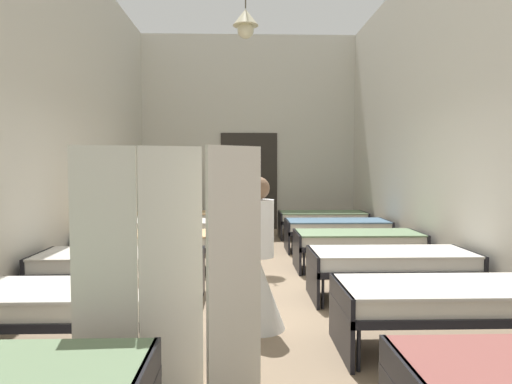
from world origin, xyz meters
TOP-DOWN VIEW (x-y plane):
  - ground_plane at (0.00, 0.00)m, footprint 5.88×11.23m
  - room_shell at (0.00, 1.17)m, footprint 5.68×10.83m
  - bed_left_row_1 at (-1.59, -2.31)m, footprint 1.90×0.84m
  - bed_right_row_1 at (1.59, -2.31)m, footprint 1.90×0.84m
  - bed_left_row_2 at (-1.59, -0.77)m, footprint 1.90×0.84m
  - bed_right_row_2 at (1.59, -0.77)m, footprint 1.90×0.84m
  - bed_left_row_3 at (-1.59, 0.77)m, footprint 1.90×0.84m
  - bed_right_row_3 at (1.59, 0.77)m, footprint 1.90×0.84m
  - bed_left_row_4 at (-1.59, 2.31)m, footprint 1.90×0.84m
  - bed_right_row_4 at (1.59, 2.31)m, footprint 1.90×0.84m
  - bed_left_row_5 at (-1.59, 3.84)m, footprint 1.90×0.84m
  - bed_right_row_5 at (1.59, 3.84)m, footprint 1.90×0.84m
  - nurse_near_aisle at (-0.26, 2.28)m, footprint 0.52×0.52m
  - nurse_mid_aisle at (-0.01, -1.71)m, footprint 0.52×0.52m
  - patient_seated_primary at (-1.24, 0.80)m, footprint 0.44×0.44m
  - patient_seated_secondary at (-1.24, -2.32)m, footprint 0.44×0.44m
  - potted_plant at (-0.05, 3.53)m, footprint 0.66×0.66m
  - privacy_screen at (-0.64, -3.08)m, footprint 1.23×0.28m

SIDE VIEW (x-z plane):
  - ground_plane at x=0.00m, z-range -0.10..0.00m
  - bed_left_row_1 at x=-1.59m, z-range 0.15..0.73m
  - bed_right_row_1 at x=1.59m, z-range 0.15..0.73m
  - bed_left_row_2 at x=-1.59m, z-range 0.15..0.73m
  - bed_right_row_2 at x=1.59m, z-range 0.15..0.73m
  - bed_left_row_3 at x=-1.59m, z-range 0.15..0.73m
  - bed_right_row_3 at x=1.59m, z-range 0.15..0.73m
  - bed_left_row_4 at x=-1.59m, z-range 0.15..0.73m
  - bed_right_row_4 at x=1.59m, z-range 0.15..0.73m
  - bed_left_row_5 at x=-1.59m, z-range 0.15..0.73m
  - bed_right_row_5 at x=1.59m, z-range 0.15..0.73m
  - nurse_near_aisle at x=-0.26m, z-range -0.21..1.27m
  - nurse_mid_aisle at x=-0.01m, z-range -0.21..1.27m
  - potted_plant at x=-0.05m, z-range 0.17..1.42m
  - privacy_screen at x=-0.64m, z-range 0.00..1.70m
  - patient_seated_primary at x=-1.24m, z-range 0.47..1.27m
  - patient_seated_secondary at x=-1.24m, z-range 0.47..1.27m
  - room_shell at x=0.00m, z-range 0.00..4.82m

